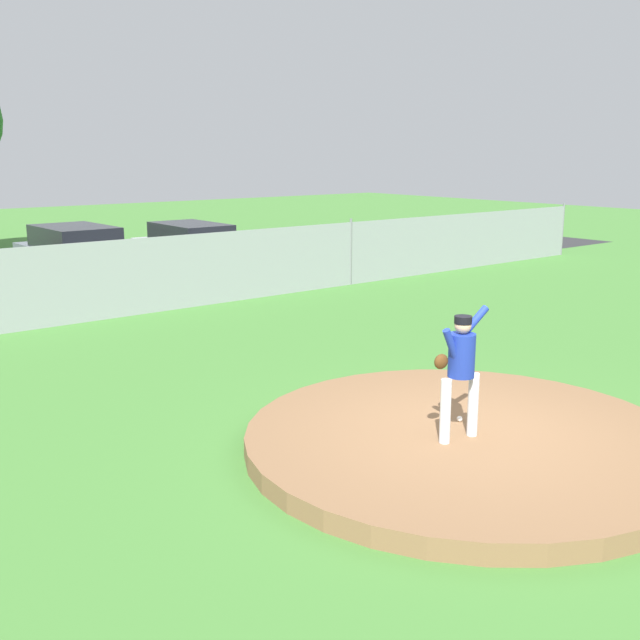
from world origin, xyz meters
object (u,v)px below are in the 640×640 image
Objects in this scene: pitcher_youth at (460,364)px; baseball at (460,419)px; parked_car_slate at (76,258)px; parked_car_silver at (191,250)px.

baseball is at bearing 38.79° from pitcher_youth.
pitcher_youth is at bearing -93.11° from parked_car_slate.
pitcher_youth is 21.90× the size of baseball.
parked_car_silver is (3.83, 13.95, 0.48)m from baseball.
parked_car_slate is at bearing 179.40° from parked_car_silver.
pitcher_youth reaches higher than parked_car_silver.
pitcher_youth reaches higher than baseball.
pitcher_youth is 14.98m from parked_car_silver.
parked_car_slate is at bearing 86.89° from pitcher_youth.
baseball is 0.02× the size of parked_car_slate.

